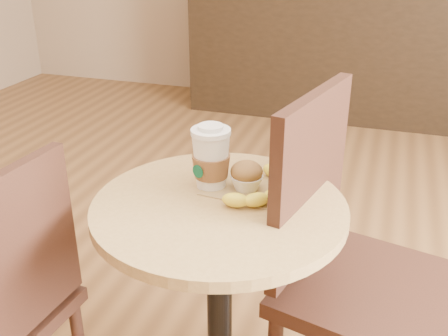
% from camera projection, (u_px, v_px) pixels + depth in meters
% --- Properties ---
extents(cafe_table, '(0.65, 0.65, 0.75)m').
position_uv_depth(cafe_table, '(219.00, 279.00, 1.42)').
color(cafe_table, black).
rests_on(cafe_table, ground).
extents(chair_right, '(0.54, 0.54, 1.02)m').
position_uv_depth(chair_right, '(350.00, 266.00, 1.40)').
color(chair_right, '#351B12').
rests_on(chair_right, ground).
extents(service_counter, '(2.30, 0.65, 1.04)m').
position_uv_depth(service_counter, '(334.00, 48.00, 4.08)').
color(service_counter, black).
rests_on(service_counter, ground).
extents(kraft_bag, '(0.26, 0.20, 0.00)m').
position_uv_depth(kraft_bag, '(252.00, 189.00, 1.39)').
color(kraft_bag, '#9A7C4A').
rests_on(kraft_bag, cafe_table).
extents(coffee_cup, '(0.10, 0.11, 0.17)m').
position_uv_depth(coffee_cup, '(211.00, 159.00, 1.38)').
color(coffee_cup, silver).
rests_on(coffee_cup, cafe_table).
extents(muffin, '(0.09, 0.09, 0.08)m').
position_uv_depth(muffin, '(247.00, 176.00, 1.37)').
color(muffin, white).
rests_on(muffin, kraft_bag).
extents(banana, '(0.24, 0.30, 0.04)m').
position_uv_depth(banana, '(264.00, 186.00, 1.36)').
color(banana, yellow).
rests_on(banana, kraft_bag).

